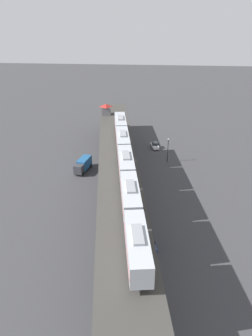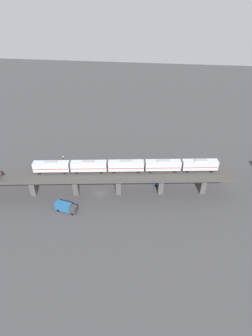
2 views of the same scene
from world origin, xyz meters
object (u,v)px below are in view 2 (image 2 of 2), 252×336
object	(u,v)px
street_car_white	(38,172)
street_lamp	(64,162)
street_car_blue	(159,182)
subway_train	(126,165)
delivery_truck	(66,207)

from	to	relation	value
street_car_white	street_lamp	xyz separation A→B (m)	(-3.57, 9.89, 3.17)
street_car_blue	street_car_white	world-z (taller)	same
subway_train	street_car_white	xyz separation A→B (m)	(-5.70, -35.70, -10.10)
subway_train	delivery_truck	distance (m)	24.13
street_car_white	street_lamp	size ratio (longest dim) A/B	0.68
street_car_blue	subway_train	bearing A→B (deg)	-65.46
street_car_blue	street_lamp	xyz separation A→B (m)	(-3.98, -37.39, 3.17)
delivery_truck	subway_train	bearing A→B (deg)	125.70
subway_train	street_car_blue	size ratio (longest dim) A/B	13.28
street_car_blue	street_car_white	size ratio (longest dim) A/B	0.99
street_car_white	street_lamp	distance (m)	10.98
street_lamp	street_car_blue	bearing A→B (deg)	83.93
delivery_truck	street_car_blue	bearing A→B (deg)	121.65
street_car_blue	delivery_truck	size ratio (longest dim) A/B	0.62
street_car_blue	street_lamp	world-z (taller)	street_lamp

